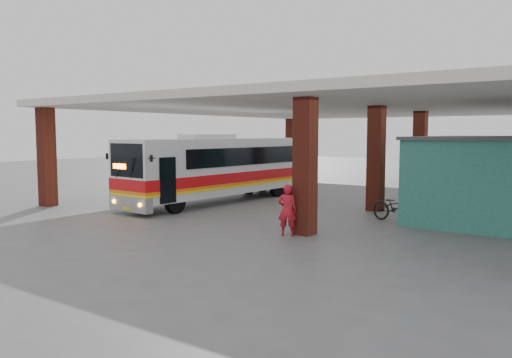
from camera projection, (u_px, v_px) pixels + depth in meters
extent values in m
plane|color=#515154|center=(276.00, 213.00, 20.13)|extent=(90.00, 90.00, 0.00)
cube|color=maroon|center=(305.00, 166.00, 15.77)|extent=(0.60, 0.60, 4.35)
cube|color=maroon|center=(376.00, 159.00, 20.68)|extent=(0.60, 0.60, 4.35)
cube|color=maroon|center=(420.00, 154.00, 25.58)|extent=(0.60, 0.60, 4.35)
cube|color=maroon|center=(47.00, 157.00, 22.06)|extent=(0.60, 0.60, 4.35)
cube|color=maroon|center=(290.00, 147.00, 39.23)|extent=(0.60, 0.60, 4.35)
cube|color=beige|center=(355.00, 107.00, 24.75)|extent=(21.00, 23.00, 0.30)
cube|color=#2B6B63|center=(498.00, 179.00, 19.00)|extent=(5.00, 8.00, 3.00)
cube|color=#454545|center=(500.00, 138.00, 18.85)|extent=(5.20, 8.20, 0.12)
cube|color=#153B32|center=(420.00, 190.00, 19.24)|extent=(0.08, 0.95, 2.10)
cube|color=black|center=(441.00, 166.00, 21.63)|extent=(0.08, 1.20, 1.00)
cube|color=black|center=(440.00, 166.00, 21.64)|extent=(0.04, 1.30, 1.10)
cube|color=silver|center=(221.00, 165.00, 23.45)|extent=(2.97, 10.94, 2.52)
cube|color=silver|center=(208.00, 137.00, 22.63)|extent=(1.26, 2.77, 0.23)
cube|color=gray|center=(131.00, 203.00, 19.49)|extent=(2.29, 0.51, 0.63)
cube|color=red|center=(222.00, 176.00, 23.50)|extent=(3.01, 10.94, 0.45)
cube|color=orange|center=(222.00, 182.00, 23.52)|extent=(3.01, 10.94, 0.12)
cube|color=yellow|center=(222.00, 184.00, 23.53)|extent=(3.01, 10.94, 0.09)
cube|color=black|center=(127.00, 160.00, 19.24)|extent=(2.01, 0.23, 1.31)
cube|color=black|center=(214.00, 155.00, 24.68)|extent=(0.59, 8.10, 0.81)
cube|color=black|center=(250.00, 156.00, 23.27)|extent=(0.59, 8.10, 0.81)
cube|color=#FF5905|center=(120.00, 166.00, 19.47)|extent=(0.77, 0.10, 0.20)
sphere|color=orange|center=(114.00, 201.00, 19.84)|extent=(0.16, 0.16, 0.16)
sphere|color=orange|center=(140.00, 205.00, 18.83)|extent=(0.16, 0.16, 0.16)
cube|color=yellow|center=(127.00, 208.00, 19.35)|extent=(0.41, 0.06, 0.11)
cylinder|color=black|center=(145.00, 199.00, 21.22)|extent=(0.35, 0.92, 0.90)
cylinder|color=black|center=(175.00, 202.00, 20.04)|extent=(0.35, 0.92, 0.90)
cylinder|color=black|center=(249.00, 185.00, 26.61)|extent=(0.35, 0.92, 0.90)
cylinder|color=black|center=(277.00, 188.00, 25.43)|extent=(0.35, 0.92, 0.90)
cylinder|color=black|center=(262.00, 184.00, 27.52)|extent=(0.35, 0.92, 0.90)
cylinder|color=black|center=(290.00, 186.00, 26.34)|extent=(0.35, 0.92, 0.90)
imported|color=black|center=(397.00, 207.00, 18.02)|extent=(2.25, 1.36, 1.11)
imported|color=red|center=(287.00, 210.00, 15.66)|extent=(0.71, 0.61, 1.64)
cube|color=#AF1812|center=(448.00, 198.00, 22.78)|extent=(0.47, 0.47, 0.07)
cube|color=#AF1812|center=(452.00, 192.00, 22.64)|extent=(0.06, 0.47, 0.66)
cylinder|color=black|center=(442.00, 202.00, 22.75)|extent=(0.03, 0.03, 0.22)
cylinder|color=black|center=(451.00, 202.00, 22.53)|extent=(0.03, 0.03, 0.22)
cylinder|color=black|center=(444.00, 201.00, 23.05)|extent=(0.03, 0.03, 0.22)
cylinder|color=black|center=(453.00, 201.00, 22.84)|extent=(0.03, 0.03, 0.22)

